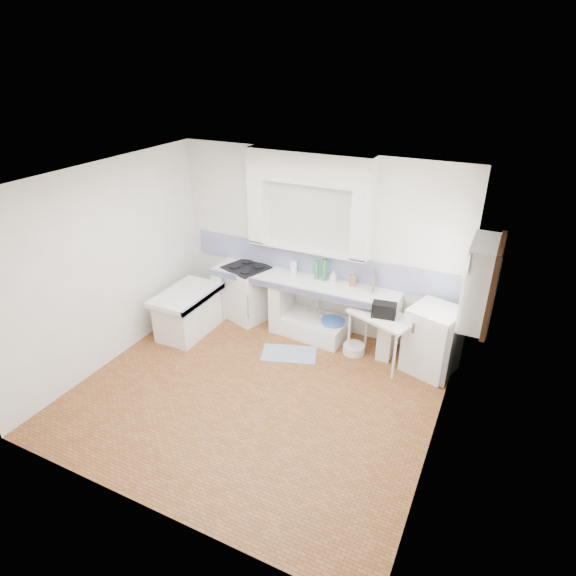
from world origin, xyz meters
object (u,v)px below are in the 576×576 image
at_px(stove, 248,293).
at_px(fridge, 433,340).
at_px(side_table, 380,338).
at_px(sink, 311,326).

distance_m(stove, fridge, 3.04).
bearing_deg(stove, fridge, 15.19).
height_order(side_table, fridge, fridge).
xyz_separation_m(stove, fridge, (3.04, -0.18, 0.03)).
height_order(stove, sink, stove).
bearing_deg(side_table, stove, -165.21).
xyz_separation_m(stove, sink, (1.17, -0.03, -0.31)).
relative_size(stove, fridge, 0.93).
distance_m(side_table, fridge, 0.72).
height_order(sink, side_table, side_table).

